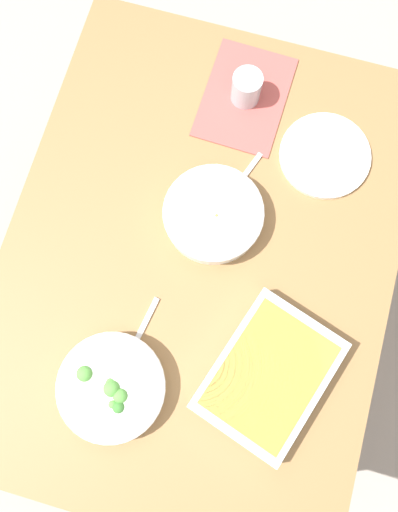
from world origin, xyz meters
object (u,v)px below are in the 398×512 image
broccoli_bowl (112,387)px  spoon_by_broccoli (135,344)px  spoon_by_stew (234,190)px  drink_cup (248,90)px  stew_bowl (213,215)px  baking_dish (269,375)px  side_plate (325,155)px

broccoli_bowl → spoon_by_broccoli: size_ratio=1.33×
spoon_by_stew → spoon_by_broccoli: 0.43m
drink_cup → stew_bowl: bearing=-179.5°
broccoli_bowl → baking_dish: (0.12, -0.32, 0.00)m
stew_bowl → spoon_by_stew: (0.08, -0.03, -0.03)m
baking_dish → spoon_by_stew: baking_dish is taller
baking_dish → spoon_by_broccoli: 0.30m
spoon_by_broccoli → spoon_by_stew: bearing=-16.3°
side_plate → baking_dish: bearing=179.1°
side_plate → spoon_by_stew: 0.24m
baking_dish → spoon_by_broccoli: (-0.02, 0.30, -0.03)m
baking_dish → spoon_by_stew: bearing=24.6°
baking_dish → side_plate: size_ratio=1.61×
baking_dish → drink_cup: bearing=18.5°
stew_bowl → drink_cup: bearing=0.5°
spoon_by_broccoli → side_plate: bearing=-29.2°
baking_dish → side_plate: (0.54, -0.01, -0.03)m
stew_bowl → spoon_by_broccoli: 0.34m
broccoli_bowl → side_plate: bearing=-26.5°
baking_dish → spoon_by_stew: 0.43m
spoon_by_stew → spoon_by_broccoli: (-0.41, 0.12, 0.00)m
drink_cup → spoon_by_broccoli: 0.66m
stew_bowl → side_plate: stew_bowl is taller
stew_bowl → baking_dish: bearing=-146.2°
broccoli_bowl → spoon_by_broccoli: (0.10, -0.02, -0.03)m
stew_bowl → spoon_by_stew: stew_bowl is taller
broccoli_bowl → baking_dish: 0.34m
broccoli_bowl → spoon_by_stew: size_ratio=1.36×
side_plate → spoon_by_broccoli: bearing=150.8°
side_plate → spoon_by_broccoli: (-0.55, 0.31, -0.00)m
drink_cup → spoon_by_broccoli: size_ratio=0.48×
stew_bowl → spoon_by_broccoli: (-0.33, 0.09, -0.03)m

